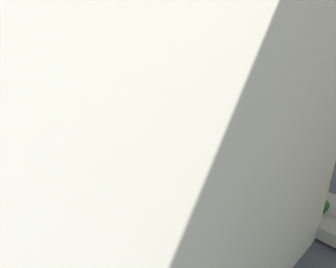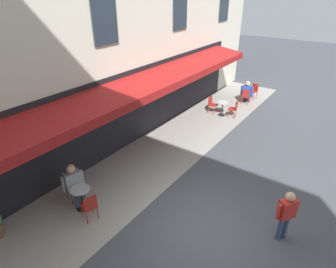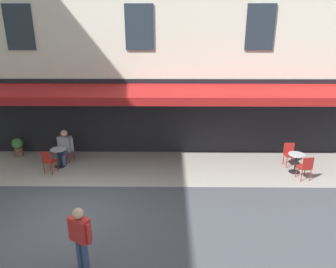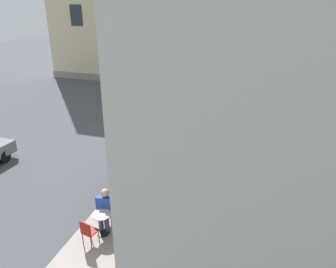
{
  "view_description": "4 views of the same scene",
  "coord_description": "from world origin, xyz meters",
  "px_view_note": "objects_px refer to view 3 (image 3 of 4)",
  "views": [
    {
      "loc": [
        8.22,
        -14.16,
        7.12
      ],
      "look_at": [
        -2.36,
        -4.01,
        1.04
      ],
      "focal_mm": 31.63,
      "sensor_mm": 36.0,
      "label": 1
    },
    {
      "loc": [
        5.4,
        2.65,
        6.17
      ],
      "look_at": [
        -2.62,
        -3.02,
        0.98
      ],
      "focal_mm": 30.03,
      "sensor_mm": 36.0,
      "label": 2
    },
    {
      "loc": [
        -2.9,
        7.63,
        5.23
      ],
      "look_at": [
        -2.79,
        -3.66,
        1.29
      ],
      "focal_mm": 33.02,
      "sensor_mm": 36.0,
      "label": 3
    },
    {
      "loc": [
        -18.05,
        -7.26,
        7.14
      ],
      "look_at": [
        -3.76,
        -2.79,
        0.82
      ],
      "focal_mm": 35.51,
      "sensor_mm": 36.0,
      "label": 4
    }
  ],
  "objects_px": {
    "walking_pedestrian_in_red": "(80,234)",
    "potted_plant_by_steps": "(18,146)",
    "cafe_table_near_entrance": "(59,155)",
    "cafe_chair_red_kerbside": "(48,160)",
    "seated_patron_in_grey": "(64,146)",
    "cafe_chair_red_under_awning": "(306,166)",
    "cafe_chair_red_near_door": "(289,152)",
    "cafe_table_streetside": "(296,160)",
    "cafe_chair_red_by_window": "(68,148)"
  },
  "relations": [
    {
      "from": "cafe_table_near_entrance",
      "to": "seated_patron_in_grey",
      "type": "relative_size",
      "value": 0.55
    },
    {
      "from": "potted_plant_by_steps",
      "to": "walking_pedestrian_in_red",
      "type": "bearing_deg",
      "value": 124.9
    },
    {
      "from": "cafe_table_near_entrance",
      "to": "seated_patron_in_grey",
      "type": "bearing_deg",
      "value": -104.85
    },
    {
      "from": "cafe_chair_red_kerbside",
      "to": "cafe_chair_red_by_window",
      "type": "height_order",
      "value": "same"
    },
    {
      "from": "walking_pedestrian_in_red",
      "to": "cafe_chair_red_kerbside",
      "type": "bearing_deg",
      "value": -61.87
    },
    {
      "from": "cafe_table_near_entrance",
      "to": "potted_plant_by_steps",
      "type": "relative_size",
      "value": 0.94
    },
    {
      "from": "cafe_chair_red_by_window",
      "to": "cafe_chair_red_near_door",
      "type": "distance_m",
      "value": 8.87
    },
    {
      "from": "cafe_table_streetside",
      "to": "potted_plant_by_steps",
      "type": "distance_m",
      "value": 11.25
    },
    {
      "from": "cafe_table_near_entrance",
      "to": "cafe_chair_red_kerbside",
      "type": "xyz_separation_m",
      "value": [
        0.18,
        0.61,
        0.06
      ]
    },
    {
      "from": "walking_pedestrian_in_red",
      "to": "cafe_table_near_entrance",
      "type": "bearing_deg",
      "value": -66.17
    },
    {
      "from": "cafe_chair_red_near_door",
      "to": "walking_pedestrian_in_red",
      "type": "relative_size",
      "value": 0.58
    },
    {
      "from": "cafe_table_streetside",
      "to": "walking_pedestrian_in_red",
      "type": "distance_m",
      "value": 8.33
    },
    {
      "from": "cafe_table_near_entrance",
      "to": "walking_pedestrian_in_red",
      "type": "bearing_deg",
      "value": 113.83
    },
    {
      "from": "cafe_chair_red_kerbside",
      "to": "seated_patron_in_grey",
      "type": "height_order",
      "value": "seated_patron_in_grey"
    },
    {
      "from": "cafe_table_near_entrance",
      "to": "cafe_chair_red_kerbside",
      "type": "bearing_deg",
      "value": 73.88
    },
    {
      "from": "seated_patron_in_grey",
      "to": "walking_pedestrian_in_red",
      "type": "bearing_deg",
      "value": 111.45
    },
    {
      "from": "cafe_chair_red_by_window",
      "to": "walking_pedestrian_in_red",
      "type": "height_order",
      "value": "walking_pedestrian_in_red"
    },
    {
      "from": "cafe_chair_red_under_awning",
      "to": "potted_plant_by_steps",
      "type": "height_order",
      "value": "cafe_chair_red_under_awning"
    },
    {
      "from": "seated_patron_in_grey",
      "to": "walking_pedestrian_in_red",
      "type": "relative_size",
      "value": 0.87
    },
    {
      "from": "walking_pedestrian_in_red",
      "to": "potted_plant_by_steps",
      "type": "height_order",
      "value": "walking_pedestrian_in_red"
    },
    {
      "from": "cafe_chair_red_by_window",
      "to": "potted_plant_by_steps",
      "type": "xyz_separation_m",
      "value": [
        2.27,
        -0.44,
        -0.1
      ]
    },
    {
      "from": "cafe_chair_red_under_awning",
      "to": "seated_patron_in_grey",
      "type": "distance_m",
      "value": 9.16
    },
    {
      "from": "cafe_chair_red_kerbside",
      "to": "seated_patron_in_grey",
      "type": "distance_m",
      "value": 1.06
    },
    {
      "from": "cafe_table_near_entrance",
      "to": "cafe_chair_red_near_door",
      "type": "distance_m",
      "value": 9.03
    },
    {
      "from": "seated_patron_in_grey",
      "to": "cafe_chair_red_near_door",
      "type": "bearing_deg",
      "value": 178.84
    },
    {
      "from": "cafe_table_streetside",
      "to": "cafe_chair_red_near_door",
      "type": "height_order",
      "value": "cafe_chair_red_near_door"
    },
    {
      "from": "cafe_chair_red_kerbside",
      "to": "walking_pedestrian_in_red",
      "type": "height_order",
      "value": "walking_pedestrian_in_red"
    },
    {
      "from": "cafe_table_streetside",
      "to": "cafe_chair_red_under_awning",
      "type": "xyz_separation_m",
      "value": [
        -0.11,
        0.62,
        0.06
      ]
    },
    {
      "from": "cafe_chair_red_by_window",
      "to": "cafe_table_streetside",
      "type": "relative_size",
      "value": 1.21
    },
    {
      "from": "potted_plant_by_steps",
      "to": "cafe_chair_red_near_door",
      "type": "bearing_deg",
      "value": 175.75
    },
    {
      "from": "cafe_chair_red_by_window",
      "to": "potted_plant_by_steps",
      "type": "distance_m",
      "value": 2.31
    },
    {
      "from": "cafe_chair_red_near_door",
      "to": "seated_patron_in_grey",
      "type": "xyz_separation_m",
      "value": [
        8.92,
        -0.18,
        0.17
      ]
    },
    {
      "from": "cafe_table_streetside",
      "to": "cafe_table_near_entrance",
      "type": "bearing_deg",
      "value": -2.61
    },
    {
      "from": "cafe_table_near_entrance",
      "to": "seated_patron_in_grey",
      "type": "height_order",
      "value": "seated_patron_in_grey"
    },
    {
      "from": "cafe_table_near_entrance",
      "to": "seated_patron_in_grey",
      "type": "xyz_separation_m",
      "value": [
        -0.11,
        -0.4,
        0.23
      ]
    },
    {
      "from": "cafe_chair_red_by_window",
      "to": "potted_plant_by_steps",
      "type": "bearing_deg",
      "value": -10.88
    },
    {
      "from": "cafe_table_streetside",
      "to": "cafe_chair_red_kerbside",
      "type": "bearing_deg",
      "value": 1.21
    },
    {
      "from": "cafe_table_streetside",
      "to": "cafe_chair_red_by_window",
      "type": "bearing_deg",
      "value": -6.57
    },
    {
      "from": "cafe_chair_red_kerbside",
      "to": "cafe_chair_red_under_awning",
      "type": "bearing_deg",
      "value": 177.37
    },
    {
      "from": "cafe_table_streetside",
      "to": "seated_patron_in_grey",
      "type": "relative_size",
      "value": 0.55
    },
    {
      "from": "cafe_chair_red_under_awning",
      "to": "cafe_chair_red_near_door",
      "type": "relative_size",
      "value": 1.0
    },
    {
      "from": "cafe_chair_red_under_awning",
      "to": "seated_patron_in_grey",
      "type": "bearing_deg",
      "value": -9.02
    },
    {
      "from": "cafe_table_streetside",
      "to": "seated_patron_in_grey",
      "type": "xyz_separation_m",
      "value": [
        8.94,
        -0.81,
        0.23
      ]
    },
    {
      "from": "cafe_chair_red_under_awning",
      "to": "potted_plant_by_steps",
      "type": "relative_size",
      "value": 1.14
    },
    {
      "from": "cafe_table_near_entrance",
      "to": "cafe_table_streetside",
      "type": "bearing_deg",
      "value": 177.39
    },
    {
      "from": "potted_plant_by_steps",
      "to": "cafe_chair_red_by_window",
      "type": "bearing_deg",
      "value": 169.12
    },
    {
      "from": "walking_pedestrian_in_red",
      "to": "potted_plant_by_steps",
      "type": "relative_size",
      "value": 1.97
    },
    {
      "from": "cafe_chair_red_by_window",
      "to": "seated_patron_in_grey",
      "type": "height_order",
      "value": "seated_patron_in_grey"
    },
    {
      "from": "cafe_chair_red_near_door",
      "to": "potted_plant_by_steps",
      "type": "height_order",
      "value": "cafe_chair_red_near_door"
    },
    {
      "from": "cafe_chair_red_kerbside",
      "to": "cafe_chair_red_near_door",
      "type": "distance_m",
      "value": 9.24
    }
  ]
}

